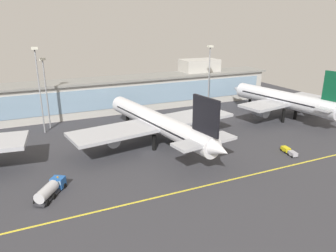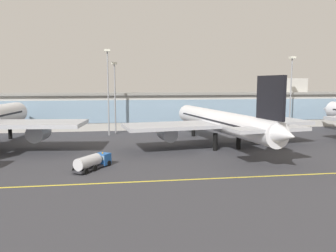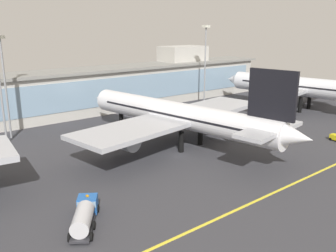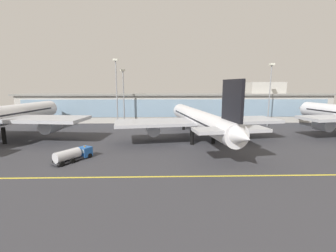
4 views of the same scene
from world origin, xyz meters
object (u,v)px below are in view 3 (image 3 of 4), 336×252
object	(u,v)px
airliner_near_right	(179,116)
airliner_far_right	(297,87)
apron_light_mast_centre	(4,72)
apron_light_mast_east	(205,55)
fuel_tanker_truck	(85,214)

from	to	relation	value
airliner_near_right	airliner_far_right	world-z (taller)	airliner_far_right
apron_light_mast_centre	apron_light_mast_east	bearing A→B (deg)	-2.50
apron_light_mast_east	fuel_tanker_truck	bearing A→B (deg)	-145.84
apron_light_mast_centre	fuel_tanker_truck	bearing A→B (deg)	-95.06
airliner_far_right	apron_light_mast_east	world-z (taller)	apron_light_mast_east
apron_light_mast_east	airliner_near_right	bearing A→B (deg)	-141.85
airliner_near_right	apron_light_mast_centre	world-z (taller)	apron_light_mast_centre
fuel_tanker_truck	apron_light_mast_east	world-z (taller)	apron_light_mast_east
airliner_far_right	fuel_tanker_truck	size ratio (longest dim) A/B	5.66
airliner_far_right	airliner_near_right	bearing A→B (deg)	85.14
fuel_tanker_truck	apron_light_mast_centre	xyz separation A→B (m)	(4.04, 45.60, 13.61)
airliner_far_right	fuel_tanker_truck	world-z (taller)	airliner_far_right
airliner_far_right	apron_light_mast_centre	distance (m)	81.83
airliner_far_right	apron_light_mast_east	distance (m)	29.68
fuel_tanker_truck	airliner_far_right	bearing A→B (deg)	-40.75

